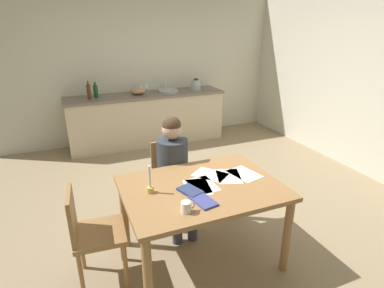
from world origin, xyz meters
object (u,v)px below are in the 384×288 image
(coffee_mug, at_px, (186,207))
(candlestick, at_px, (150,185))
(bottle_oil, at_px, (89,92))
(bottle_vinegar, at_px, (96,91))
(chair_side_empty, at_px, (91,232))
(dining_table, at_px, (202,196))
(person_seated, at_px, (175,167))
(mixing_bowl, at_px, (138,91))
(wine_glass_by_kettle, at_px, (141,86))
(stovetop_kettle, at_px, (196,84))
(sink_unit, at_px, (168,91))
(book_cookery, at_px, (190,191))
(wine_glass_near_sink, at_px, (147,86))
(chair_at_table, at_px, (171,178))
(book_magazine, at_px, (203,200))

(coffee_mug, xyz_separation_m, candlestick, (-0.17, 0.38, 0.02))
(bottle_oil, height_order, bottle_vinegar, bottle_oil)
(chair_side_empty, bearing_deg, bottle_oil, 83.93)
(dining_table, xyz_separation_m, person_seated, (-0.04, 0.58, 0.03))
(mixing_bowl, relative_size, wine_glass_by_kettle, 1.70)
(bottle_oil, xyz_separation_m, stovetop_kettle, (1.89, 0.04, -0.03))
(sink_unit, relative_size, mixing_bowl, 1.38)
(bottle_vinegar, bearing_deg, book_cookery, -83.57)
(wine_glass_near_sink, bearing_deg, person_seated, -99.12)
(chair_at_table, bearing_deg, person_seated, -92.05)
(wine_glass_near_sink, bearing_deg, mixing_bowl, -146.84)
(candlestick, bearing_deg, bottle_vinegar, 91.12)
(person_seated, xyz_separation_m, chair_side_empty, (-0.89, -0.50, -0.19))
(bottle_oil, bearing_deg, sink_unit, 2.03)
(dining_table, xyz_separation_m, candlestick, (-0.43, 0.06, 0.16))
(chair_side_empty, bearing_deg, candlestick, -2.34)
(bottle_oil, bearing_deg, person_seated, -77.14)
(book_magazine, height_order, bottle_vinegar, bottle_vinegar)
(chair_side_empty, height_order, candlestick, candlestick)
(sink_unit, relative_size, stovetop_kettle, 1.64)
(chair_side_empty, height_order, bottle_vinegar, bottle_vinegar)
(mixing_bowl, bearing_deg, book_cookery, -95.90)
(chair_at_table, bearing_deg, bottle_oil, 103.76)
(chair_at_table, relative_size, bottle_vinegar, 3.46)
(person_seated, height_order, book_cookery, person_seated)
(chair_side_empty, distance_m, bottle_oil, 3.06)
(dining_table, height_order, bottle_vinegar, bottle_vinegar)
(bottle_oil, height_order, wine_glass_by_kettle, bottle_oil)
(chair_side_empty, height_order, bottle_oil, bottle_oil)
(person_seated, bearing_deg, bottle_vinegar, 99.90)
(chair_side_empty, xyz_separation_m, book_magazine, (0.84, -0.31, 0.27))
(book_magazine, xyz_separation_m, sink_unit, (0.83, 3.35, 0.17))
(coffee_mug, bearing_deg, sink_unit, 73.69)
(candlestick, height_order, mixing_bowl, mixing_bowl)
(book_magazine, xyz_separation_m, book_cookery, (-0.04, 0.17, 0.00))
(person_seated, height_order, sink_unit, person_seated)
(bottle_oil, xyz_separation_m, wine_glass_near_sink, (1.00, 0.19, -0.02))
(chair_at_table, height_order, stovetop_kettle, stovetop_kettle)
(sink_unit, relative_size, bottle_vinegar, 1.44)
(coffee_mug, xyz_separation_m, book_cookery, (0.13, 0.26, -0.03))
(chair_side_empty, bearing_deg, wine_glass_by_kettle, 69.15)
(bottle_vinegar, bearing_deg, mixing_bowl, -2.73)
(stovetop_kettle, relative_size, wine_glass_by_kettle, 1.43)
(dining_table, bearing_deg, chair_at_table, 92.91)
(coffee_mug, distance_m, wine_glass_near_sink, 3.65)
(chair_at_table, distance_m, stovetop_kettle, 2.78)
(wine_glass_by_kettle, bearing_deg, person_seated, -96.94)
(wine_glass_by_kettle, bearing_deg, book_magazine, -96.17)
(dining_table, relative_size, chair_at_table, 1.54)
(bottle_oil, bearing_deg, wine_glass_by_kettle, 12.20)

